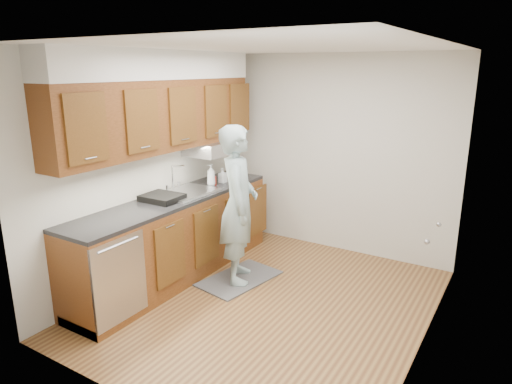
% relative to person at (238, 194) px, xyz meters
% --- Properties ---
extents(floor, '(3.50, 3.50, 0.00)m').
position_rel_person_xyz_m(floor, '(0.54, -0.28, -1.00)').
color(floor, olive).
rests_on(floor, ground).
extents(ceiling, '(3.50, 3.50, 0.00)m').
position_rel_person_xyz_m(ceiling, '(0.54, -0.28, 1.50)').
color(ceiling, white).
rests_on(ceiling, wall_left).
extents(wall_left, '(0.02, 3.50, 2.50)m').
position_rel_person_xyz_m(wall_left, '(-0.96, -0.28, 0.25)').
color(wall_left, beige).
rests_on(wall_left, floor).
extents(wall_right, '(0.02, 3.50, 2.50)m').
position_rel_person_xyz_m(wall_right, '(2.04, -0.28, 0.25)').
color(wall_right, beige).
rests_on(wall_right, floor).
extents(wall_back, '(3.00, 0.02, 2.50)m').
position_rel_person_xyz_m(wall_back, '(0.54, 1.47, 0.25)').
color(wall_back, beige).
rests_on(wall_back, floor).
extents(counter, '(0.64, 2.80, 1.30)m').
position_rel_person_xyz_m(counter, '(-0.66, -0.29, -0.51)').
color(counter, brown).
rests_on(counter, floor).
extents(upper_cabinets, '(0.47, 2.80, 1.21)m').
position_rel_person_xyz_m(upper_cabinets, '(-0.79, -0.24, 0.95)').
color(upper_cabinets, brown).
rests_on(upper_cabinets, wall_left).
extents(closet_door, '(0.02, 1.22, 2.05)m').
position_rel_person_xyz_m(closet_door, '(2.03, 0.02, 0.02)').
color(closet_door, silver).
rests_on(closet_door, wall_right).
extents(floor_mat, '(0.70, 1.01, 0.02)m').
position_rel_person_xyz_m(floor_mat, '(0.00, 0.00, -0.99)').
color(floor_mat, slate).
rests_on(floor_mat, floor).
extents(person, '(0.76, 0.83, 1.97)m').
position_rel_person_xyz_m(person, '(0.00, 0.00, 0.00)').
color(person, '#8DA8AC').
rests_on(person, floor_mat).
extents(soap_bottle_a, '(0.12, 0.12, 0.26)m').
position_rel_person_xyz_m(soap_bottle_a, '(-0.63, 0.35, 0.07)').
color(soap_bottle_a, silver).
rests_on(soap_bottle_a, counter).
extents(soap_bottle_b, '(0.08, 0.08, 0.18)m').
position_rel_person_xyz_m(soap_bottle_b, '(-0.60, 0.54, 0.03)').
color(soap_bottle_b, silver).
rests_on(soap_bottle_b, counter).
extents(soda_can, '(0.06, 0.06, 0.11)m').
position_rel_person_xyz_m(soda_can, '(-0.61, 0.38, -0.01)').
color(soda_can, red).
rests_on(soda_can, counter).
extents(dish_rack, '(0.42, 0.36, 0.06)m').
position_rel_person_xyz_m(dish_rack, '(-0.69, -0.45, -0.03)').
color(dish_rack, black).
rests_on(dish_rack, counter).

